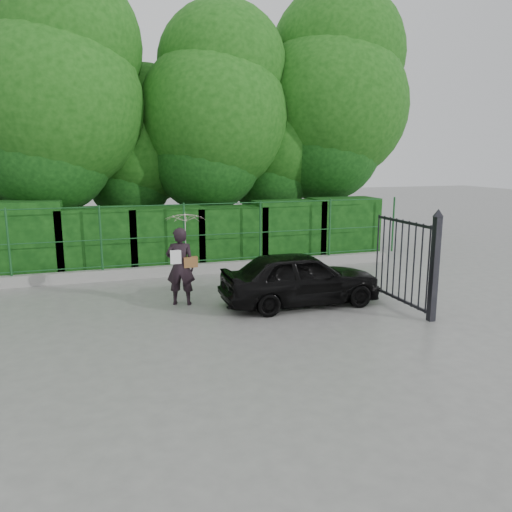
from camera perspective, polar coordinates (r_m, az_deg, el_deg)
name	(u,v)px	position (r m, az deg, el deg)	size (l,w,h in m)	color
ground	(204,325)	(10.39, -5.96, -7.82)	(80.00, 80.00, 0.00)	gray
kerb	(172,271)	(14.62, -9.61, -1.67)	(14.00, 0.25, 0.30)	#9E9E99
fence	(178,234)	(14.45, -8.88, 2.45)	(14.13, 0.06, 1.80)	#184D22
hedge	(166,237)	(15.43, -10.29, 2.15)	(14.20, 1.20, 2.19)	black
trees	(187,120)	(17.67, -7.88, 15.18)	(17.10, 6.15, 8.08)	black
gate	(420,261)	(11.27, 18.28, -0.56)	(0.22, 2.33, 2.36)	black
woman	(184,246)	(11.57, -8.28, 1.17)	(0.99, 0.94, 2.14)	black
car	(300,278)	(11.60, 5.09, -2.50)	(1.49, 3.71, 1.27)	black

